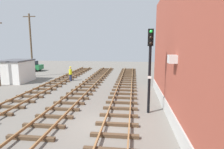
{
  "coord_description": "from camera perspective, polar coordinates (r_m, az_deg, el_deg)",
  "views": [
    {
      "loc": [
        1.51,
        -10.1,
        4.68
      ],
      "look_at": [
        -0.62,
        8.02,
        1.69
      ],
      "focal_mm": 29.8,
      "sensor_mm": 36.0,
      "label": 1
    }
  ],
  "objects": [
    {
      "name": "signal_mast",
      "position": [
        12.53,
        11.56,
        3.87
      ],
      "size": [
        0.36,
        0.4,
        5.65
      ],
      "color": "black",
      "rests_on": "ground"
    },
    {
      "name": "ground_plane",
      "position": [
        11.23,
        -1.69,
        -15.31
      ],
      "size": [
        80.0,
        80.0,
        0.0
      ],
      "primitive_type": "plane",
      "color": "slate"
    },
    {
      "name": "track_centre",
      "position": [
        12.16,
        -18.68,
        -13.19
      ],
      "size": [
        2.5,
        49.9,
        0.32
      ],
      "color": "#4C3826",
      "rests_on": "ground"
    },
    {
      "name": "track_worker_foreground",
      "position": [
        24.32,
        -12.61,
        0.22
      ],
      "size": [
        0.4,
        0.4,
        1.87
      ],
      "color": "#262D4C",
      "rests_on": "ground"
    },
    {
      "name": "utility_pole_far",
      "position": [
        29.28,
        -23.61,
        8.47
      ],
      "size": [
        1.8,
        0.24,
        8.88
      ],
      "color": "brown",
      "rests_on": "ground"
    },
    {
      "name": "parked_car_green",
      "position": [
        35.64,
        -23.89,
        2.44
      ],
      "size": [
        4.2,
        2.04,
        1.76
      ],
      "color": "#1E6B38",
      "rests_on": "ground"
    },
    {
      "name": "parked_car_black",
      "position": [
        36.12,
        -28.53,
        2.18
      ],
      "size": [
        4.2,
        2.04,
        1.76
      ],
      "color": "black",
      "rests_on": "ground"
    },
    {
      "name": "track_near_building",
      "position": [
        11.12,
        1.51,
        -14.87
      ],
      "size": [
        2.5,
        49.9,
        0.32
      ],
      "color": "#4C3826",
      "rests_on": "ground"
    },
    {
      "name": "control_hut",
      "position": [
        25.97,
        -27.12,
        1.01
      ],
      "size": [
        3.0,
        3.8,
        2.76
      ],
      "color": "silver",
      "rests_on": "ground"
    }
  ]
}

